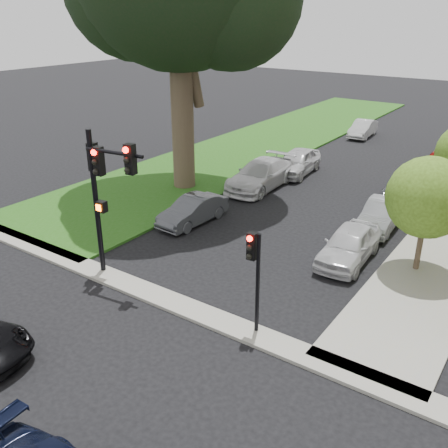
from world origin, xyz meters
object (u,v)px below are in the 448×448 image
Objects in this scene: traffic_signal_main at (103,179)px; car_parked_1 at (381,215)px; car_parked_5 at (193,210)px; car_parked_7 at (297,162)px; car_parked_3 at (440,162)px; car_parked_9 at (363,129)px; traffic_signal_secondary at (255,265)px; car_parked_6 at (260,175)px; car_parked_0 at (349,245)px; car_parked_2 at (413,187)px; small_tree_a at (428,198)px.

car_parked_1 is at bearing 56.04° from traffic_signal_main.
car_parked_5 is 9.87m from car_parked_7.
car_parked_9 is at bearing 144.87° from car_parked_3.
car_parked_5 is (-0.59, 5.83, -3.25)m from traffic_signal_main.
car_parked_3 is (0.70, 21.07, -1.71)m from traffic_signal_secondary.
car_parked_3 is 0.92× the size of car_parked_7.
car_parked_1 is 0.74× the size of car_parked_6.
car_parked_7 is (-7.11, 9.34, 0.05)m from car_parked_0.
car_parked_3 is 0.77× the size of car_parked_6.
car_parked_1 is at bearing -14.34° from car_parked_6.
car_parked_7 reaches higher than car_parked_2.
traffic_signal_secondary is at bearing -113.80° from small_tree_a.
car_parked_7 reaches higher than car_parked_0.
car_parked_1 is 8.86m from car_parked_7.
car_parked_0 is at bearing -38.76° from car_parked_6.
small_tree_a reaches higher than car_parked_6.
traffic_signal_main is 16.00m from car_parked_7.
traffic_signal_main is 1.44× the size of car_parked_5.
traffic_signal_secondary is (6.43, -0.04, -1.48)m from traffic_signal_main.
car_parked_2 reaches higher than car_parked_0.
car_parked_2 is (7.15, 14.92, -3.13)m from traffic_signal_main.
traffic_signal_main reaches higher than traffic_signal_secondary.
car_parked_2 is at bearing 52.74° from car_parked_5.
traffic_signal_main is 9.98m from car_parked_0.
car_parked_6 is (-0.00, 6.24, 0.14)m from car_parked_5.
car_parked_7 is at bearing 139.62° from car_parked_1.
car_parked_3 is (-2.43, 13.98, -2.36)m from small_tree_a.
traffic_signal_main is 1.25× the size of car_parked_7.
traffic_signal_main is at bearing -127.53° from car_parked_1.
car_parked_3 reaches higher than car_parked_1.
car_parked_6 reaches higher than car_parked_1.
car_parked_1 is 4.54m from car_parked_2.
car_parked_1 is (7.00, 10.39, -3.23)m from traffic_signal_main.
traffic_signal_secondary is 0.63× the size of car_parked_2.
car_parked_1 is 18.59m from car_parked_9.
car_parked_1 is at bearing 127.46° from small_tree_a.
traffic_signal_main reaches higher than car_parked_0.
small_tree_a reaches higher than traffic_signal_secondary.
traffic_signal_main reaches higher than car_parked_7.
car_parked_1 is 1.03× the size of car_parked_5.
car_parked_2 is 14.60m from car_parked_9.
small_tree_a is 8.55m from car_parked_2.
car_parked_6 is at bearing -103.06° from car_parked_7.
traffic_signal_main is 1.35× the size of car_parked_3.
traffic_signal_secondary is 0.86× the size of car_parked_1.
car_parked_1 is 7.77m from car_parked_6.
car_parked_5 is at bearing 95.73° from traffic_signal_main.
car_parked_2 reaches higher than car_parked_5.
car_parked_2 reaches higher than car_parked_3.
car_parked_6 is at bearing 93.15° from car_parked_5.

